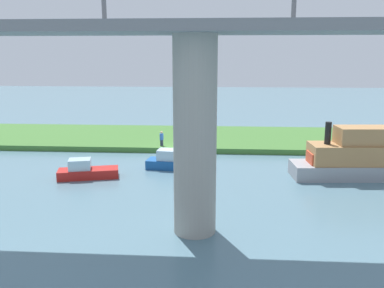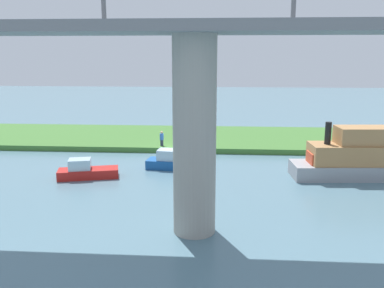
# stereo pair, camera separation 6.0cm
# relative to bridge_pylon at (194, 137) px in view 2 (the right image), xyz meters

# --- Properties ---
(ground_plane) EXTENTS (160.00, 160.00, 0.00)m
(ground_plane) POSITION_rel_bridge_pylon_xyz_m (2.82, -16.55, -4.87)
(ground_plane) COLOR slate
(grassy_bank) EXTENTS (80.00, 12.00, 0.50)m
(grassy_bank) POSITION_rel_bridge_pylon_xyz_m (2.82, -22.55, -4.62)
(grassy_bank) COLOR #427533
(grassy_bank) RESTS_ON ground
(bridge_pylon) EXTENTS (2.10, 2.10, 9.73)m
(bridge_pylon) POSITION_rel_bridge_pylon_xyz_m (0.00, 0.00, 0.00)
(bridge_pylon) COLOR #9E998E
(bridge_pylon) RESTS_ON ground
(bridge_span) EXTENTS (66.67, 4.30, 3.25)m
(bridge_span) POSITION_rel_bridge_pylon_xyz_m (-0.00, -0.02, 5.36)
(bridge_span) COLOR slate
(bridge_span) RESTS_ON bridge_pylon
(person_on_bank) EXTENTS (0.50, 0.50, 1.39)m
(person_on_bank) POSITION_rel_bridge_pylon_xyz_m (4.15, -17.47, -3.66)
(person_on_bank) COLOR #2D334C
(person_on_bank) RESTS_ON grassy_bank
(mooring_post) EXTENTS (0.20, 0.20, 0.76)m
(mooring_post) POSITION_rel_bridge_pylon_xyz_m (1.61, -17.82, -3.99)
(mooring_post) COLOR brown
(mooring_post) RESTS_ON grassy_bank
(houseboat_blue) EXTENTS (8.21, 3.23, 4.11)m
(houseboat_blue) POSITION_rel_bridge_pylon_xyz_m (-10.85, -10.04, -3.34)
(houseboat_blue) COLOR #99999E
(houseboat_blue) RESTS_ON ground
(motorboat_white) EXTENTS (4.53, 2.54, 1.43)m
(motorboat_white) POSITION_rel_bridge_pylon_xyz_m (8.44, -8.62, -4.36)
(motorboat_white) COLOR red
(motorboat_white) RESTS_ON ground
(motorboat_red) EXTENTS (4.69, 2.10, 1.51)m
(motorboat_red) POSITION_rel_bridge_pylon_xyz_m (2.34, -11.54, -4.33)
(motorboat_red) COLOR #195199
(motorboat_red) RESTS_ON ground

